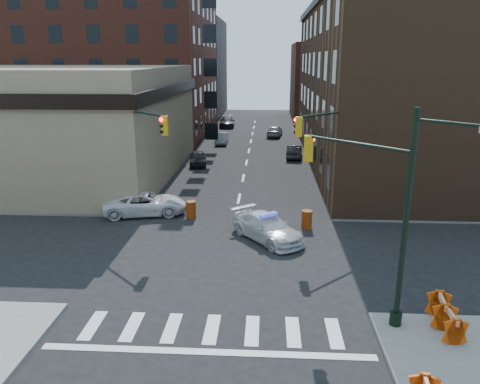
# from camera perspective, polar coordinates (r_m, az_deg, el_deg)

# --- Properties ---
(ground) EXTENTS (140.00, 140.00, 0.00)m
(ground) POSITION_cam_1_polar(r_m,az_deg,el_deg) (24.07, -1.57, -7.70)
(ground) COLOR black
(ground) RESTS_ON ground
(sidewalk_nw) EXTENTS (34.00, 54.50, 0.15)m
(sidewalk_nw) POSITION_cam_1_polar(r_m,az_deg,el_deg) (60.88, -21.01, 5.87)
(sidewalk_nw) COLOR gray
(sidewalk_nw) RESTS_ON ground
(sidewalk_ne) EXTENTS (34.00, 54.50, 0.15)m
(sidewalk_ne) POSITION_cam_1_polar(r_m,az_deg,el_deg) (59.40, 24.16, 5.30)
(sidewalk_ne) COLOR gray
(sidewalk_ne) RESTS_ON ground
(bank_building) EXTENTS (22.00, 22.00, 9.00)m
(bank_building) POSITION_cam_1_polar(r_m,az_deg,el_deg) (43.17, -22.94, 7.87)
(bank_building) COLOR #897859
(bank_building) RESTS_ON ground
(apartment_block) EXTENTS (25.00, 25.00, 24.00)m
(apartment_block) POSITION_cam_1_polar(r_m,az_deg,el_deg) (65.28, -15.66, 17.49)
(apartment_block) COLOR #5A281C
(apartment_block) RESTS_ON ground
(commercial_row_ne) EXTENTS (14.00, 34.00, 14.00)m
(commercial_row_ne) POSITION_cam_1_polar(r_m,az_deg,el_deg) (45.89, 17.67, 11.93)
(commercial_row_ne) COLOR #472F1C
(commercial_row_ne) RESTS_ON ground
(filler_nw) EXTENTS (20.00, 18.00, 16.00)m
(filler_nw) POSITION_cam_1_polar(r_m,az_deg,el_deg) (85.86, -9.03, 14.70)
(filler_nw) COLOR brown
(filler_nw) RESTS_ON ground
(filler_ne) EXTENTS (16.00, 16.00, 12.00)m
(filler_ne) POSITION_cam_1_polar(r_m,az_deg,el_deg) (80.94, 12.22, 13.05)
(filler_ne) COLOR #5A281C
(filler_ne) RESTS_ON ground
(signal_pole_se) EXTENTS (5.40, 5.27, 8.00)m
(signal_pole_se) POSITION_cam_1_polar(r_m,az_deg,el_deg) (17.68, 16.62, -1.32)
(signal_pole_se) COLOR black
(signal_pole_se) RESTS_ON sidewalk_se
(signal_pole_nw) EXTENTS (3.58, 3.67, 8.00)m
(signal_pole_nw) POSITION_cam_1_polar(r_m,az_deg,el_deg) (28.88, -12.42, 4.98)
(signal_pole_nw) COLOR black
(signal_pole_nw) RESTS_ON sidewalk_nw
(signal_pole_ne) EXTENTS (3.67, 3.58, 8.00)m
(signal_pole_ne) POSITION_cam_1_polar(r_m,az_deg,el_deg) (28.10, 11.29, 4.74)
(signal_pole_ne) COLOR black
(signal_pole_ne) RESTS_ON sidewalk_ne
(tree_ne_near) EXTENTS (3.00, 3.00, 4.85)m
(tree_ne_near) POSITION_cam_1_polar(r_m,az_deg,el_deg) (48.67, 9.98, 8.46)
(tree_ne_near) COLOR black
(tree_ne_near) RESTS_ON sidewalk_ne
(tree_ne_far) EXTENTS (3.00, 3.00, 4.85)m
(tree_ne_far) POSITION_cam_1_polar(r_m,az_deg,el_deg) (56.57, 9.08, 9.53)
(tree_ne_far) COLOR black
(tree_ne_far) RESTS_ON sidewalk_ne
(police_car) EXTENTS (4.55, 5.04, 1.41)m
(police_car) POSITION_cam_1_polar(r_m,az_deg,el_deg) (25.81, 3.34, -4.36)
(police_car) COLOR silver
(police_car) RESTS_ON ground
(pickup) EXTENTS (5.63, 3.51, 1.45)m
(pickup) POSITION_cam_1_polar(r_m,az_deg,el_deg) (30.52, -11.50, -1.38)
(pickup) COLOR silver
(pickup) RESTS_ON ground
(parked_car_wnear) EXTENTS (2.02, 3.97, 1.30)m
(parked_car_wnear) POSITION_cam_1_polar(r_m,az_deg,el_deg) (44.03, -5.15, 4.11)
(parked_car_wnear) COLOR black
(parked_car_wnear) RESTS_ON ground
(parked_car_wfar) EXTENTS (1.42, 3.91, 1.28)m
(parked_car_wfar) POSITION_cam_1_polar(r_m,az_deg,el_deg) (55.00, -2.24, 6.54)
(parked_car_wfar) COLOR gray
(parked_car_wfar) RESTS_ON ground
(parked_car_wdeep) EXTENTS (2.38, 5.34, 1.52)m
(parked_car_wdeep) POSITION_cam_1_polar(r_m,az_deg,el_deg) (68.85, -1.60, 8.56)
(parked_car_wdeep) COLOR black
(parked_car_wdeep) RESTS_ON ground
(parked_car_enear) EXTENTS (1.80, 4.11, 1.31)m
(parked_car_enear) POSITION_cam_1_polar(r_m,az_deg,el_deg) (47.39, 6.64, 4.92)
(parked_car_enear) COLOR black
(parked_car_enear) RESTS_ON ground
(parked_car_efar) EXTENTS (2.27, 4.46, 1.46)m
(parked_car_efar) POSITION_cam_1_polar(r_m,az_deg,el_deg) (60.53, 4.25, 7.46)
(parked_car_efar) COLOR gray
(parked_car_efar) RESTS_ON ground
(pedestrian_a) EXTENTS (0.73, 0.68, 1.67)m
(pedestrian_a) POSITION_cam_1_polar(r_m,az_deg,el_deg) (30.65, -14.06, -0.96)
(pedestrian_a) COLOR black
(pedestrian_a) RESTS_ON sidewalk_nw
(pedestrian_b) EXTENTS (0.93, 0.78, 1.74)m
(pedestrian_b) POSITION_cam_1_polar(r_m,az_deg,el_deg) (32.54, -17.87, -0.21)
(pedestrian_b) COLOR black
(pedestrian_b) RESTS_ON sidewalk_nw
(pedestrian_c) EXTENTS (1.12, 0.73, 1.77)m
(pedestrian_c) POSITION_cam_1_polar(r_m,az_deg,el_deg) (35.41, -21.74, 0.72)
(pedestrian_c) COLOR #212932
(pedestrian_c) RESTS_ON sidewalk_nw
(barrel_road) EXTENTS (0.69, 0.69, 1.10)m
(barrel_road) POSITION_cam_1_polar(r_m,az_deg,el_deg) (27.77, 8.14, -3.35)
(barrel_road) COLOR #E33E0A
(barrel_road) RESTS_ON ground
(barrel_bank) EXTENTS (0.72, 0.72, 1.10)m
(barrel_bank) POSITION_cam_1_polar(r_m,az_deg,el_deg) (29.40, -5.99, -2.17)
(barrel_bank) COLOR #D8580A
(barrel_bank) RESTS_ON ground
(barricade_se_a) EXTENTS (0.87, 1.45, 1.02)m
(barricade_se_a) POSITION_cam_1_polar(r_m,az_deg,el_deg) (19.40, 23.32, -13.11)
(barricade_se_a) COLOR #BF3108
(barricade_se_a) RESTS_ON sidewalk_se
(barricade_se_b) EXTENTS (0.65, 1.28, 0.95)m
(barricade_se_b) POSITION_cam_1_polar(r_m,az_deg,el_deg) (18.67, 24.26, -14.54)
(barricade_se_b) COLOR #D4580A
(barricade_se_b) RESTS_ON sidewalk_se
(barricade_nw_a) EXTENTS (1.25, 0.71, 0.89)m
(barricade_nw_a) POSITION_cam_1_polar(r_m,az_deg,el_deg) (30.80, -13.75, -1.61)
(barricade_nw_a) COLOR red
(barricade_nw_a) RESTS_ON sidewalk_nw
(barricade_nw_b) EXTENTS (1.36, 0.90, 0.93)m
(barricade_nw_b) POSITION_cam_1_polar(r_m,az_deg,el_deg) (33.86, -19.24, -0.43)
(barricade_nw_b) COLOR #D4560A
(barricade_nw_b) RESTS_ON sidewalk_nw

